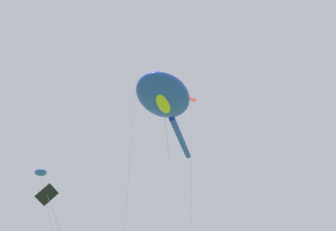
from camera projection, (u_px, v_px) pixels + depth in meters
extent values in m
ellipsoid|color=blue|center=(163.00, 96.00, 26.55)|extent=(6.38, 6.68, 1.29)
cylinder|color=blue|center=(181.00, 139.00, 32.46)|extent=(5.38, 6.28, 0.46)
ellipsoid|color=yellow|center=(163.00, 104.00, 26.29)|extent=(2.28, 2.50, 0.46)
cylinder|color=#B2B2B7|center=(174.00, 206.00, 21.21)|extent=(0.87, 4.23, 14.37)
cylinder|color=#B2B2B7|center=(141.00, 23.00, 16.20)|extent=(1.10, 0.57, 25.18)
cube|color=red|center=(192.00, 99.00, 35.08)|extent=(1.01, 0.71, 0.77)
cylinder|color=#B2B2B7|center=(191.00, 213.00, 32.80)|extent=(1.82, 4.08, 19.00)
ellipsoid|color=blue|center=(41.00, 172.00, 25.02)|extent=(1.01, 1.14, 0.46)
cube|color=black|center=(47.00, 195.00, 19.25)|extent=(1.20, 0.96, 0.91)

